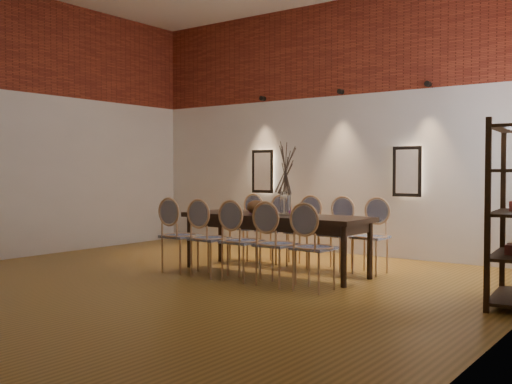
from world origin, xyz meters
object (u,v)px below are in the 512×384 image
Objects in this scene: chair_near_d at (276,244)px; chair_far_c at (303,232)px; chair_far_d at (335,234)px; chair_far_e at (370,237)px; chair_near_c at (241,241)px; chair_far_b at (273,230)px; chair_near_a at (180,236)px; chair_near_b at (209,238)px; vase at (285,203)px; dining_table at (274,244)px; chair_far_a at (245,228)px; book at (261,212)px; bowl at (256,207)px; chair_near_e at (314,248)px.

chair_near_d is 1.00× the size of chair_far_c.
chair_far_e is at bearing 180.00° from chair_far_d.
chair_far_c is (0.02, 1.37, 0.00)m from chair_near_c.
chair_far_e is at bearing 180.00° from chair_far_b.
chair_near_a is 1.00× the size of chair_near_b.
vase is (0.18, 0.68, 0.43)m from chair_near_c.
chair_far_b reaches higher than dining_table.
chair_far_d is at bearing 63.14° from vase.
chair_far_a is 1.00× the size of chair_far_b.
book is (-0.81, 0.84, 0.30)m from chair_near_d.
chair_near_d is 1.06m from bowl.
vase reaches higher than chair_near_e.
chair_far_e is at bearing 42.17° from chair_near_b.
chair_far_c is at bearing 90.00° from chair_near_c.
book is at bearing 109.03° from chair_far_b.
chair_far_e is (1.53, 1.35, 0.00)m from chair_near_b.
chair_near_d is 1.00× the size of chair_far_b.
chair_near_e is 1.59m from book.
chair_near_d is 1.46m from chair_far_e.
chair_near_a and chair_near_b have the same top height.
chair_near_b reaches higher than book.
chair_near_a is 1.05m from bowl.
chair_near_a is at bearing -150.56° from vase.
chair_far_c is 0.83m from vase.
chair_far_e is (1.03, 1.36, 0.00)m from chair_near_c.
chair_far_a is 1.00× the size of chair_far_c.
chair_near_e is at bearing 90.00° from chair_far_e.
bowl is (-0.76, 0.65, 0.37)m from chair_near_d.
chair_far_b is 3.92× the size of bowl.
chair_far_c is at bearing -0.00° from chair_far_e.
chair_far_d is at bearing 110.20° from chair_near_e.
chair_near_a is 1.37m from chair_far_a.
chair_near_b is 1.51m from chair_near_e.
chair_near_a is 1.00× the size of chair_near_d.
chair_near_a is 3.62× the size of book.
chair_near_d reaches higher than bowl.
dining_table is at bearing 10.07° from bowl.
chair_near_a is 0.50m from chair_near_b.
chair_near_c is at bearing -104.58° from vase.
book is at bearing 59.80° from chair_far_c.
chair_near_d and chair_far_d have the same top height.
chair_far_a is at bearing -0.00° from chair_far_c.
chair_near_a is at bearing -180.00° from chair_near_d.
dining_table is at bearing 34.19° from chair_far_e.
chair_far_a is at bearing -0.00° from chair_far_e.
chair_near_e is 3.92× the size of bowl.
book is at bearing 77.21° from chair_near_b.
chair_near_d is at bearing 0.00° from chair_near_b.
book is at bearing 155.97° from dining_table.
chair_near_c is 1.00× the size of chair_near_d.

